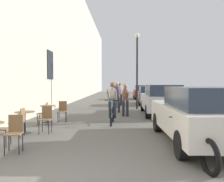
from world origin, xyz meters
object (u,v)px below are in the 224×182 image
object	(u,v)px
parked_car_second	(161,99)
parked_car_third	(148,95)
cafe_table_mid	(25,118)
pedestrian_furthest	(120,93)
cafe_chair_far_toward_street	(44,112)
parked_motorcycle	(193,142)
street_lamp	(137,61)
pedestrian_mid	(117,95)
cyclist_on_bicycle	(112,104)
cafe_chair_far_toward_wall	(63,110)
cafe_chair_mid_toward_street	(46,117)
pedestrian_far	(115,93)
pedestrian_near	(125,98)
parked_car_fourth	(142,92)
cafe_chair_near_toward_wall	(15,131)
parked_car_nearest	(198,114)
cafe_chair_mid_toward_wall	(19,121)
cafe_table_far	(48,110)

from	to	relation	value
parked_car_second	parked_car_third	world-z (taller)	parked_car_second
cafe_table_mid	pedestrian_furthest	xyz separation A→B (m)	(3.12, 9.81, 0.45)
cafe_chair_far_toward_street	parked_motorcycle	world-z (taller)	cafe_chair_far_toward_street
pedestrian_furthest	street_lamp	world-z (taller)	street_lamp
pedestrian_mid	pedestrian_furthest	distance (m)	4.24
cyclist_on_bicycle	cafe_chair_far_toward_wall	bearing A→B (deg)	174.35
cafe_chair_mid_toward_street	cafe_chair_far_toward_street	xyz separation A→B (m)	(-0.54, 1.44, 0.00)
pedestrian_mid	pedestrian_far	xyz separation A→B (m)	(-0.17, 2.34, 0.00)
cafe_chair_mid_toward_street	pedestrian_far	bearing A→B (deg)	74.80
cafe_chair_far_toward_street	pedestrian_furthest	bearing A→B (deg)	70.29
pedestrian_mid	pedestrian_furthest	xyz separation A→B (m)	(0.14, 4.24, -0.01)
cafe_chair_far_toward_wall	pedestrian_near	xyz separation A→B (m)	(2.72, 1.81, 0.41)
cyclist_on_bicycle	parked_car_fourth	bearing A→B (deg)	80.12
cafe_chair_near_toward_wall	pedestrian_mid	size ratio (longest dim) A/B	0.51
pedestrian_far	cyclist_on_bicycle	bearing A→B (deg)	-89.76
cafe_chair_far_toward_wall	parked_car_nearest	bearing A→B (deg)	-36.21
cafe_chair_far_toward_street	parked_car_third	xyz separation A→B (m)	(5.25, 9.24, 0.23)
cafe_chair_far_toward_wall	parked_car_second	world-z (taller)	parked_car_second
cafe_chair_mid_toward_street	parked_motorcycle	distance (m)	4.82
pedestrian_far	parked_motorcycle	distance (m)	10.66
cafe_chair_near_toward_wall	cafe_table_mid	xyz separation A→B (m)	(-0.63, 2.09, 0.00)
cyclist_on_bicycle	pedestrian_furthest	bearing A→B (deg)	87.93
cafe_chair_far_toward_street	pedestrian_far	world-z (taller)	pedestrian_far
cafe_table_mid	pedestrian_far	xyz separation A→B (m)	(2.82, 7.91, 0.46)
cafe_chair_near_toward_wall	cafe_chair_mid_toward_street	size ratio (longest dim) A/B	1.00
cafe_chair_near_toward_wall	parked_car_fourth	distance (m)	19.80
parked_car_second	parked_car_nearest	bearing A→B (deg)	-90.22
cafe_chair_near_toward_wall	cafe_chair_far_toward_wall	distance (m)	4.33
cafe_chair_mid_toward_wall	pedestrian_mid	bearing A→B (deg)	64.74
pedestrian_far	cafe_chair_mid_toward_street	bearing A→B (deg)	-105.20
cyclist_on_bicycle	pedestrian_mid	xyz separation A→B (m)	(0.14, 3.55, 0.17)
parked_car_third	parked_car_fourth	size ratio (longest dim) A/B	0.98
cafe_chair_mid_toward_wall	pedestrian_far	distance (m)	8.94
cafe_chair_mid_toward_street	pedestrian_mid	bearing A→B (deg)	67.32
cafe_table_far	street_lamp	distance (m)	7.23
cafe_chair_far_toward_wall	parked_car_second	bearing A→B (deg)	28.14
cafe_table_far	parked_car_fourth	world-z (taller)	parked_car_fourth
cafe_chair_far_toward_street	pedestrian_near	world-z (taller)	pedestrian_near
cafe_table_far	parked_motorcycle	world-z (taller)	parked_motorcycle
parked_car_fourth	cafe_chair_far_toward_wall	bearing A→B (deg)	-107.80
cafe_chair_mid_toward_street	parked_car_third	xyz separation A→B (m)	(4.71, 10.68, 0.23)
pedestrian_mid	pedestrian_furthest	bearing A→B (deg)	88.16
cafe_chair_near_toward_wall	cafe_chair_far_toward_wall	size ratio (longest dim) A/B	1.00
pedestrian_mid	parked_car_second	size ratio (longest dim) A/B	0.39
cafe_chair_far_toward_wall	street_lamp	world-z (taller)	street_lamp
parked_car_fourth	street_lamp	bearing A→B (deg)	-97.19
cafe_table_mid	pedestrian_near	distance (m)	5.31
cafe_table_far	parked_car_third	bearing A→B (deg)	58.23
parked_car_second	street_lamp	bearing A→B (deg)	111.24
parked_motorcycle	parked_car_fourth	bearing A→B (deg)	87.82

